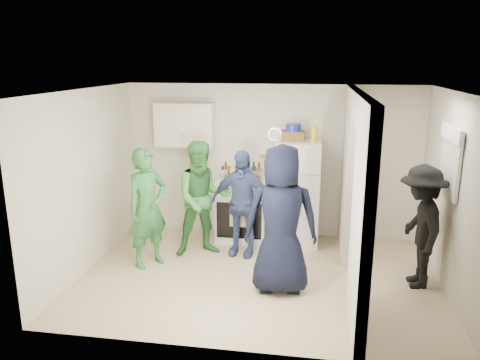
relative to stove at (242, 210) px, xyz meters
name	(u,v)px	position (x,y,z in m)	size (l,w,h in m)	color
floor	(258,277)	(0.43, -1.37, -0.49)	(4.80, 4.80, 0.00)	#C4B48A
wall_back	(271,161)	(0.43, 0.33, 0.76)	(4.80, 4.80, 0.00)	silver
wall_front	(238,236)	(0.43, -3.07, 0.76)	(4.80, 4.80, 0.00)	silver
wall_left	(86,181)	(-1.97, -1.37, 0.76)	(3.40, 3.40, 0.00)	silver
wall_right	(454,197)	(2.83, -1.37, 0.76)	(3.40, 3.40, 0.00)	silver
ceiling	(260,91)	(0.43, -1.37, 2.01)	(4.80, 4.80, 0.00)	white
partition_pier_back	(348,172)	(1.63, -0.27, 0.76)	(0.12, 1.20, 2.50)	silver
partition_pier_front	(362,222)	(1.63, -2.47, 0.76)	(0.12, 1.20, 2.50)	silver
partition_header	(359,109)	(1.63, -1.37, 1.81)	(0.12, 1.00, 0.40)	silver
stove	(242,210)	(0.00, 0.00, 0.00)	(0.82, 0.68, 0.98)	white
upper_cabinet	(185,125)	(-0.97, 0.15, 1.36)	(0.95, 0.34, 0.70)	silver
fridge	(298,193)	(0.89, -0.03, 0.34)	(0.68, 0.66, 1.66)	silver
wicker_basket	(293,136)	(0.79, 0.02, 1.24)	(0.35, 0.25, 0.15)	brown
blue_bowl	(293,127)	(0.79, 0.02, 1.37)	(0.24, 0.24, 0.11)	navy
yellow_cup_stack_top	(314,135)	(1.11, -0.13, 1.29)	(0.09, 0.09, 0.25)	yellow
wall_clock	(275,134)	(0.48, 0.31, 1.21)	(0.22, 0.22, 0.03)	white
spice_shelf	(271,156)	(0.43, 0.28, 0.86)	(0.35, 0.08, 0.03)	olive
nook_window	(452,161)	(2.81, -1.17, 1.16)	(0.03, 0.70, 0.80)	black
nook_window_frame	(451,161)	(2.80, -1.17, 1.16)	(0.04, 0.76, 0.86)	white
nook_valance	(452,133)	(2.77, -1.17, 1.51)	(0.04, 0.82, 0.18)	white
yellow_cup_stack_stove	(233,176)	(-0.12, -0.22, 0.61)	(0.09, 0.09, 0.25)	#EFFF15
red_cup	(254,181)	(0.22, -0.20, 0.55)	(0.09, 0.09, 0.12)	#B6340C
person_green_left	(148,208)	(-1.16, -1.21, 0.36)	(0.62, 0.41, 1.71)	#307940
person_green_center	(203,199)	(-0.49, -0.70, 0.38)	(0.84, 0.66, 1.73)	#3B873B
person_denim	(241,203)	(0.08, -0.63, 0.31)	(0.94, 0.39, 1.61)	#3B4481
person_navy	(281,220)	(0.75, -1.69, 0.46)	(0.93, 0.60, 1.90)	black
person_nook	(420,227)	(2.50, -1.26, 0.32)	(1.04, 0.60, 1.61)	black
bottle_a	(226,170)	(-0.30, 0.14, 0.63)	(0.08, 0.08, 0.27)	brown
bottle_b	(230,174)	(-0.19, -0.08, 0.61)	(0.08, 0.08, 0.25)	#1A4E1E
bottle_c	(239,171)	(-0.07, 0.15, 0.61)	(0.06, 0.06, 0.24)	#B2B9C0
bottle_d	(243,173)	(0.01, -0.04, 0.63)	(0.07, 0.07, 0.28)	brown
bottle_e	(249,171)	(0.09, 0.18, 0.61)	(0.07, 0.07, 0.24)	#8C979B
bottle_f	(254,171)	(0.18, 0.01, 0.65)	(0.08, 0.08, 0.33)	#163D2C
bottle_g	(259,171)	(0.25, 0.12, 0.64)	(0.08, 0.08, 0.29)	olive
bottle_h	(223,174)	(-0.30, -0.12, 0.62)	(0.08, 0.08, 0.27)	#B7BBC4
bottle_i	(247,171)	(0.06, 0.09, 0.64)	(0.06, 0.06, 0.30)	#51280D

